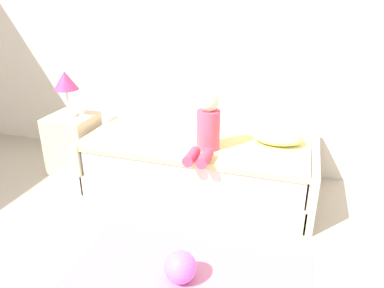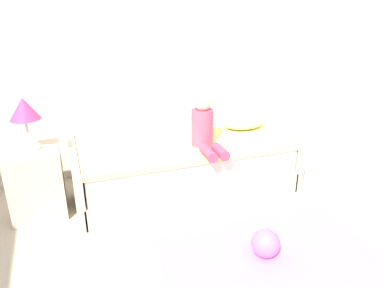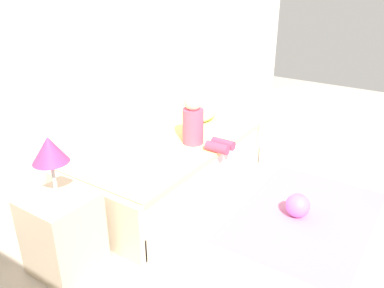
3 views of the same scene
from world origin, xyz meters
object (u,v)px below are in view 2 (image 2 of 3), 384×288
child_figure (204,126)px  pillow (243,122)px  nightstand (37,182)px  toy_ball (266,243)px  table_lamp (24,111)px  bed (184,163)px

child_figure → pillow: child_figure is taller
nightstand → toy_ball: (1.58, -1.19, -0.19)m
nightstand → table_lamp: bearing=0.0°
nightstand → pillow: pillow is taller
table_lamp → pillow: bearing=3.9°
pillow → nightstand: bearing=-176.1°
toy_ball → bed: bearing=100.5°
child_figure → toy_ball: size_ratio=2.37×
child_figure → toy_ball: 1.17m
child_figure → toy_ball: child_figure is taller
bed → toy_ball: 1.26m
table_lamp → pillow: (2.04, 0.14, -0.37)m
pillow → toy_ball: pillow is taller
bed → pillow: bearing=8.3°
bed → nightstand: nightstand is taller
table_lamp → child_figure: (1.47, -0.19, -0.23)m
toy_ball → child_figure: bearing=96.0°
bed → nightstand: (-1.35, -0.04, 0.05)m
table_lamp → toy_ball: size_ratio=2.10×
nightstand → toy_ball: size_ratio=2.79×
nightstand → pillow: size_ratio=1.36×
bed → table_lamp: 1.52m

